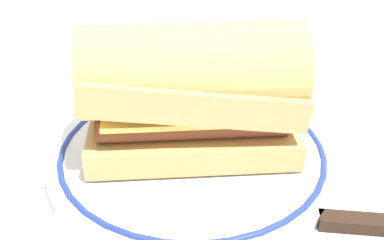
{
  "coord_description": "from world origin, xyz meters",
  "views": [
    {
      "loc": [
        0.15,
        -0.33,
        0.27
      ],
      "look_at": [
        0.02,
        0.02,
        0.04
      ],
      "focal_mm": 42.12,
      "sensor_mm": 36.0,
      "label": 1
    }
  ],
  "objects": [
    {
      "name": "plate",
      "position": [
        0.02,
        0.02,
        0.01
      ],
      "size": [
        0.29,
        0.29,
        0.01
      ],
      "color": "white",
      "rests_on": "ground_plane"
    },
    {
      "name": "sausage_sandwich",
      "position": [
        0.02,
        0.02,
        0.08
      ],
      "size": [
        0.23,
        0.18,
        0.13
      ],
      "rotation": [
        0.0,
        0.0,
        0.44
      ],
      "color": "tan",
      "rests_on": "plate"
    },
    {
      "name": "ground_plane",
      "position": [
        0.0,
        0.0,
        0.0
      ],
      "size": [
        1.5,
        1.5,
        0.0
      ],
      "primitive_type": "plane",
      "color": "white"
    }
  ]
}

